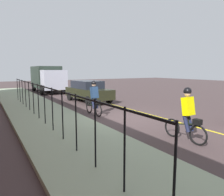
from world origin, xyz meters
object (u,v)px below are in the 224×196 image
Objects in this scene: cyclist_follow at (187,115)px; box_truck_background at (47,78)px; parked_sedan_rear at (88,91)px; cyclist_lead at (94,98)px.

box_truck_background reaches higher than cyclist_follow.
cyclist_follow is 18.51m from box_truck_background.
cyclist_follow is at bearing 0.58° from box_truck_background.
box_truck_background is (8.72, 0.77, 0.73)m from parked_sedan_rear.
box_truck_background reaches higher than parked_sedan_rear.
cyclist_follow is at bearing -10.07° from parked_sedan_rear.
parked_sedan_rear is (9.78, -0.98, -0.09)m from cyclist_follow.
cyclist_follow is (-5.30, -0.77, 0.00)m from cyclist_lead.
cyclist_follow is at bearing -173.40° from cyclist_lead.
cyclist_lead and cyclist_follow have the same top height.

